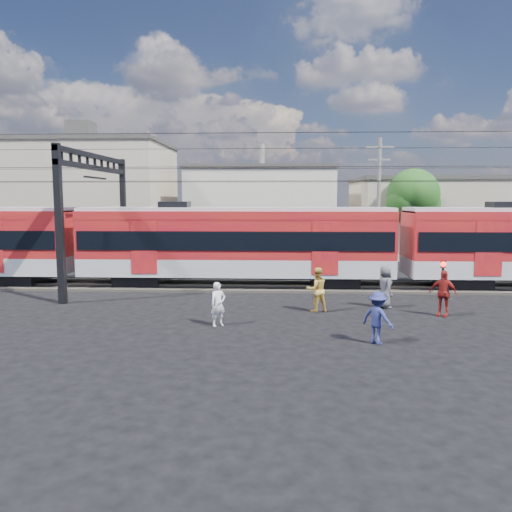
% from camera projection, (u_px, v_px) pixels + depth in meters
% --- Properties ---
extents(ground, '(120.00, 120.00, 0.00)m').
position_uv_depth(ground, '(290.00, 326.00, 18.19)').
color(ground, black).
rests_on(ground, ground).
extents(track_bed, '(70.00, 3.40, 0.12)m').
position_uv_depth(track_bed, '(287.00, 286.00, 26.13)').
color(track_bed, '#2D2823').
rests_on(track_bed, ground).
extents(rail_near, '(70.00, 0.12, 0.12)m').
position_uv_depth(rail_near, '(287.00, 286.00, 25.37)').
color(rail_near, '#59544C').
rests_on(rail_near, track_bed).
extents(rail_far, '(70.00, 0.12, 0.12)m').
position_uv_depth(rail_far, '(287.00, 282.00, 26.86)').
color(rail_far, '#59544C').
rests_on(rail_far, track_bed).
extents(commuter_train, '(50.30, 3.08, 4.17)m').
position_uv_depth(commuter_train, '(240.00, 241.00, 25.97)').
color(commuter_train, black).
rests_on(commuter_train, ground).
extents(catenary, '(70.00, 9.30, 7.52)m').
position_uv_depth(catenary, '(121.00, 189.00, 25.94)').
color(catenary, black).
rests_on(catenary, ground).
extents(building_west, '(14.28, 10.20, 9.30)m').
position_uv_depth(building_west, '(84.00, 198.00, 42.26)').
color(building_west, tan).
rests_on(building_west, ground).
extents(building_midwest, '(12.24, 12.24, 7.30)m').
position_uv_depth(building_midwest, '(262.00, 209.00, 44.65)').
color(building_midwest, beige).
rests_on(building_midwest, ground).
extents(building_mideast, '(16.32, 10.20, 6.30)m').
position_uv_depth(building_mideast, '(455.00, 216.00, 41.00)').
color(building_mideast, tan).
rests_on(building_mideast, ground).
extents(utility_pole_mid, '(1.80, 0.24, 8.50)m').
position_uv_depth(utility_pole_mid, '(378.00, 200.00, 32.28)').
color(utility_pole_mid, slate).
rests_on(utility_pole_mid, ground).
extents(tree_near, '(3.82, 3.64, 6.72)m').
position_uv_depth(tree_near, '(415.00, 198.00, 35.18)').
color(tree_near, '#382619').
rests_on(tree_near, ground).
extents(pedestrian_a, '(0.70, 0.66, 1.61)m').
position_uv_depth(pedestrian_a, '(218.00, 304.00, 18.18)').
color(pedestrian_a, silver).
rests_on(pedestrian_a, ground).
extents(pedestrian_b, '(1.06, 0.93, 1.84)m').
position_uv_depth(pedestrian_b, '(317.00, 290.00, 20.44)').
color(pedestrian_b, gold).
rests_on(pedestrian_b, ground).
extents(pedestrian_c, '(1.23, 1.21, 1.70)m').
position_uv_depth(pedestrian_c, '(378.00, 318.00, 15.93)').
color(pedestrian_c, navy).
rests_on(pedestrian_c, ground).
extents(pedestrian_d, '(1.15, 0.97, 1.84)m').
position_uv_depth(pedestrian_d, '(443.00, 293.00, 19.64)').
color(pedestrian_d, maroon).
rests_on(pedestrian_d, ground).
extents(pedestrian_e, '(0.80, 1.01, 1.81)m').
position_uv_depth(pedestrian_e, '(385.00, 287.00, 21.14)').
color(pedestrian_e, '#46464B').
rests_on(pedestrian_e, ground).
extents(crossing_signal, '(0.26, 0.26, 1.79)m').
position_uv_depth(crossing_signal, '(443.00, 273.00, 22.95)').
color(crossing_signal, black).
rests_on(crossing_signal, ground).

